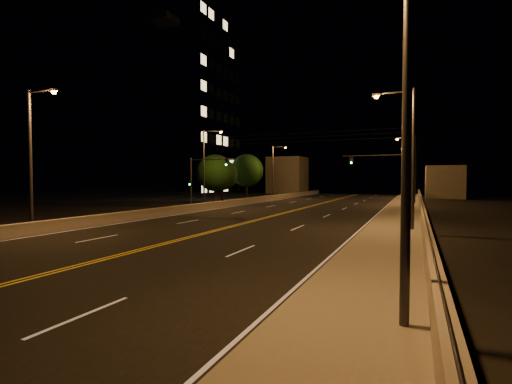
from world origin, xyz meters
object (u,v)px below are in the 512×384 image
at_px(building_tower, 165,111).
at_px(streetlight_1, 408,150).
at_px(streetlight_5, 206,163).
at_px(traffic_signal_left, 199,177).
at_px(streetlight_4, 33,150).
at_px(tree_2, 247,171).
at_px(streetlight_2, 413,165).
at_px(tree_0, 215,173).
at_px(tree_1, 223,175).
at_px(streetlight_3, 414,169).
at_px(streetlight_0, 393,94).
at_px(streetlight_6, 274,168).
at_px(traffic_signal_right, 390,177).

bearing_deg(building_tower, streetlight_1, -36.92).
height_order(streetlight_5, traffic_signal_left, streetlight_5).
relative_size(streetlight_4, streetlight_5, 1.00).
xyz_separation_m(building_tower, tree_2, (15.80, 1.91, -11.19)).
distance_m(streetlight_2, tree_0, 25.68).
height_order(streetlight_1, tree_1, streetlight_1).
bearing_deg(streetlight_5, streetlight_1, -28.48).
height_order(streetlight_3, tree_0, streetlight_3).
height_order(streetlight_0, streetlight_6, same).
bearing_deg(streetlight_1, tree_0, 142.78).
xyz_separation_m(streetlight_1, streetlight_2, (0.00, 27.26, 0.00)).
bearing_deg(streetlight_4, tree_1, 99.12).
xyz_separation_m(streetlight_0, streetlight_5, (-21.43, 27.98, 0.00)).
distance_m(streetlight_3, tree_2, 29.24).
height_order(traffic_signal_right, tree_1, tree_1).
distance_m(streetlight_3, streetlight_6, 24.73).
bearing_deg(building_tower, streetlight_0, -48.67).
height_order(streetlight_6, traffic_signal_left, streetlight_6).
bearing_deg(streetlight_5, streetlight_4, -90.00).
bearing_deg(traffic_signal_left, tree_1, 111.24).
bearing_deg(streetlight_3, streetlight_6, -150.07).
height_order(traffic_signal_right, tree_2, tree_2).
bearing_deg(tree_0, streetlight_1, -37.22).
relative_size(streetlight_4, traffic_signal_right, 1.59).
distance_m(building_tower, tree_2, 19.45).
distance_m(streetlight_2, traffic_signal_right, 19.02).
xyz_separation_m(streetlight_0, tree_0, (-24.02, 34.60, -0.97)).
relative_size(tree_1, tree_2, 0.82).
height_order(streetlight_1, streetlight_4, same).
bearing_deg(streetlight_1, tree_1, 136.41).
distance_m(streetlight_1, traffic_signal_right, 8.66).
distance_m(streetlight_0, streetlight_4, 22.67).
distance_m(traffic_signal_right, building_tower, 48.69).
height_order(streetlight_5, tree_1, streetlight_5).
distance_m(streetlight_1, streetlight_3, 45.94).
bearing_deg(traffic_signal_left, tree_0, 110.87).
distance_m(streetlight_0, streetlight_6, 54.35).
xyz_separation_m(streetlight_2, streetlight_3, (0.00, 18.68, 0.00)).
xyz_separation_m(streetlight_4, streetlight_6, (0.00, 42.56, 0.00)).
bearing_deg(tree_0, tree_2, 99.36).
relative_size(tree_0, tree_1, 1.05).
bearing_deg(streetlight_2, traffic_signal_left, -137.01).
relative_size(streetlight_0, streetlight_5, 1.00).
height_order(streetlight_2, streetlight_4, same).
xyz_separation_m(streetlight_4, tree_2, (-5.15, 42.71, -0.30)).
relative_size(streetlight_4, tree_0, 1.34).
distance_m(streetlight_2, streetlight_5, 26.53).
relative_size(streetlight_1, streetlight_3, 1.00).
bearing_deg(streetlight_4, streetlight_3, 68.68).
relative_size(streetlight_1, streetlight_4, 1.00).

